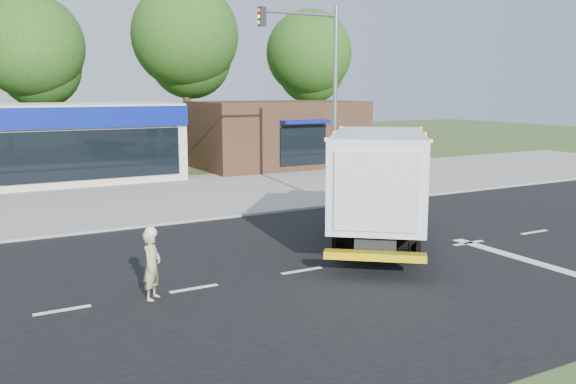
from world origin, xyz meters
The scene contains 10 objects.
ground centered at (0.00, 0.00, 0.00)m, with size 120.00×120.00×0.00m, color #385123.
road_asphalt centered at (0.00, 0.00, 0.00)m, with size 60.00×14.00×0.02m, color black.
sidewalk centered at (0.00, 8.20, 0.06)m, with size 60.00×2.40×0.12m, color gray.
parking_apron centered at (0.00, 14.00, 0.01)m, with size 60.00×9.00×0.02m, color gray.
lane_markings centered at (1.35, -1.35, 0.02)m, with size 55.20×7.00×0.01m.
ems_box_truck centered at (0.62, 1.52, 2.02)m, with size 6.82×7.72×3.51m.
emergency_worker centered at (-7.06, -0.21, 0.84)m, with size 0.67×0.68×1.69m.
brown_storefront centered at (7.00, 19.98, 2.00)m, with size 10.00×6.70×4.00m.
traffic_signal_pole centered at (2.35, 7.60, 4.92)m, with size 3.51×0.25×8.00m.
background_trees centered at (-0.85, 28.16, 7.38)m, with size 36.77×7.39×12.10m.
Camera 1 is at (-10.83, -13.33, 4.73)m, focal length 38.00 mm.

